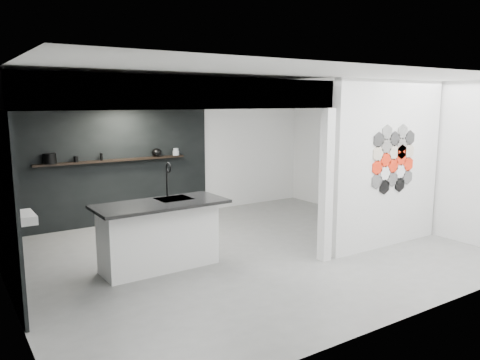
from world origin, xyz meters
The scene contains 16 objects.
floor centered at (0.00, 0.00, -0.01)m, with size 7.00×6.00×0.01m, color slate.
partition_panel centered at (2.23, -1.00, 1.40)m, with size 2.45×0.15×2.80m, color silver.
bay_clad_back centered at (-1.30, 2.97, 1.18)m, with size 4.40×0.04×2.35m, color black.
bulkhead centered at (-1.30, 1.00, 2.55)m, with size 4.40×4.00×0.40m, color silver.
corner_column centered at (0.82, -1.00, 1.18)m, with size 0.16×0.16×2.35m, color silver.
fascia_beam centered at (-1.30, -0.92, 2.55)m, with size 4.40×0.16×0.40m, color silver.
wall_basin centered at (-3.24, 0.80, 0.85)m, with size 0.40×0.60×0.12m, color silver.
display_shelf centered at (-1.20, 2.87, 1.30)m, with size 3.00×0.15×0.04m, color black.
kitchen_island centered at (-1.47, 0.07, 0.52)m, with size 1.92×0.88×1.54m.
stockpot centered at (-2.39, 2.87, 1.42)m, with size 0.24×0.24×0.19m, color black.
kettle centered at (-0.29, 2.87, 1.41)m, with size 0.20×0.20×0.17m, color black.
glass_bowl centered at (0.15, 2.87, 1.37)m, with size 0.14×0.14×0.10m, color gray.
glass_vase centered at (0.15, 2.87, 1.40)m, with size 0.11×0.11×0.15m, color gray.
bottle_dark centered at (-1.44, 2.87, 1.39)m, with size 0.05×0.05×0.14m, color black.
utensil_cup centered at (-1.92, 2.87, 1.37)m, with size 0.09×0.09×0.11m, color black.
hex_tile_cluster centered at (2.26, -1.09, 1.50)m, with size 1.04×0.02×1.16m.
Camera 1 is at (-4.12, -6.15, 2.44)m, focal length 35.00 mm.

